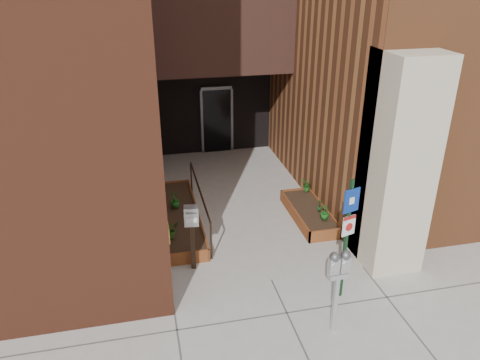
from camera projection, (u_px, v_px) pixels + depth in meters
ground at (271, 280)px, 9.40m from camera, size 80.00×80.00×0.00m
planter_left at (180, 218)px, 11.42m from camera, size 0.90×3.60×0.30m
planter_right at (309, 214)px, 11.60m from camera, size 0.80×2.20×0.30m
handrail at (200, 194)px, 11.21m from camera, size 0.04×3.34×0.90m
parking_meter at (339, 271)px, 7.58m from camera, size 0.36×0.17×1.63m
sign_post at (348, 228)px, 8.33m from camera, size 0.33×0.13×2.45m
payment_dropbox at (192, 225)px, 9.34m from camera, size 0.31×0.25×1.44m
shrub_left_a at (171, 229)px, 10.23m from camera, size 0.46×0.46×0.38m
shrub_left_b at (195, 216)px, 10.80m from camera, size 0.23×0.23×0.35m
shrub_left_c at (175, 200)px, 11.48m from camera, size 0.25×0.25×0.40m
shrub_left_d at (164, 190)px, 12.05m from camera, size 0.22×0.22×0.34m
shrub_right_a at (325, 212)px, 10.96m from camera, size 0.24×0.24×0.37m
shrub_right_b at (320, 205)px, 11.31m from camera, size 0.24×0.24×0.32m
shrub_right_c at (307, 186)px, 12.31m from camera, size 0.39×0.39×0.31m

